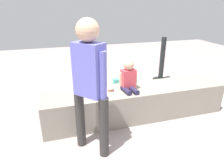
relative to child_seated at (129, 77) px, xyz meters
The scene contains 11 objects.
ground_plane 0.72m from the child_seated, ahead, with size 12.00×12.00×0.00m, color gray.
concrete_ledge 0.48m from the child_seated, ahead, with size 2.90×0.58×0.49m, color gray.
child_seated is the anchor object (origin of this frame).
adult_standing 0.95m from the child_seated, 139.60° to the right, with size 0.37×0.39×1.61m.
cake_plate 0.34m from the child_seated, behind, with size 0.22×0.22×0.07m.
gift_bag 1.09m from the child_seated, 80.61° to the left, with size 0.22×0.12×0.37m.
railing_post 1.93m from the child_seated, 44.84° to the left, with size 0.36×0.36×1.04m.
water_bottle_near_gift 1.38m from the child_seated, 82.66° to the left, with size 0.08×0.08×0.23m.
party_cup_red 1.32m from the child_seated, 135.49° to the left, with size 0.08×0.08×0.12m, color red.
cake_box_white 1.38m from the child_seated, 42.25° to the left, with size 0.27×0.32×0.12m, color white.
handbag_black_leather 0.91m from the child_seated, 121.86° to the left, with size 0.31×0.12×0.30m.
Camera 1 is at (-1.19, -2.65, 1.74)m, focal length 32.04 mm.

